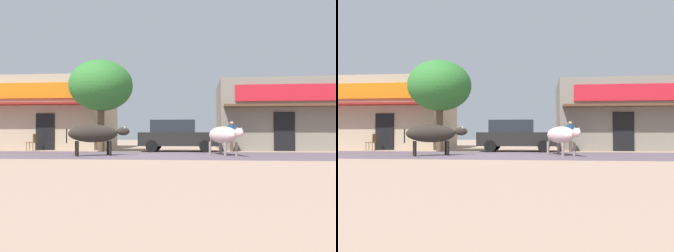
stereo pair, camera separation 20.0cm
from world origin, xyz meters
The scene contains 10 objects.
ground centered at (0.00, 0.00, 0.00)m, with size 80.00×80.00×0.00m, color tan.
asphalt_road centered at (0.00, 0.00, 0.00)m, with size 72.00×5.52×0.00m, color #5D4F5A.
storefront_left_cafe centered at (-7.63, 7.00, 2.19)m, with size 7.81×6.42×4.38m.
storefront_right_club centered at (7.20, 7.00, 2.02)m, with size 7.63×6.42×4.04m.
roadside_tree centered at (-2.86, 2.63, 3.41)m, with size 3.28×3.28×4.74m.
parked_hatchback_car centered at (1.06, 3.31, 0.84)m, with size 4.14×1.89×1.64m.
cow_near_brown centered at (-2.16, -0.68, 0.93)m, with size 2.55×1.57×1.31m.
cow_far_dark centered at (3.23, 0.19, 0.87)m, with size 1.56×2.77×1.23m.
pedestrian_by_shop centered at (3.88, 3.37, 0.92)m, with size 0.45×0.61×1.58m.
cafe_chair_near_tree centered at (-7.01, 3.56, 0.51)m, with size 0.46×0.46×0.92m.
Camera 2 is at (2.41, -14.78, 0.90)m, focal length 36.94 mm.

